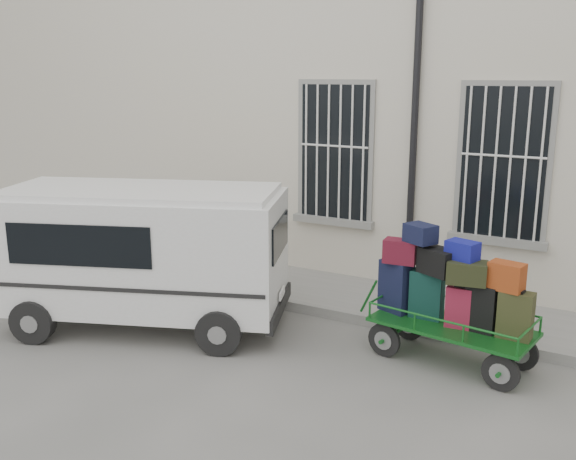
{
  "coord_description": "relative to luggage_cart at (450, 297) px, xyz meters",
  "views": [
    {
      "loc": [
        4.05,
        -6.7,
        3.54
      ],
      "look_at": [
        -0.2,
        1.0,
        1.37
      ],
      "focal_mm": 40.0,
      "sensor_mm": 36.0,
      "label": 1
    }
  ],
  "objects": [
    {
      "name": "luggage_cart",
      "position": [
        0.0,
        0.0,
        0.0
      ],
      "size": [
        2.34,
        1.17,
        1.72
      ],
      "rotation": [
        0.0,
        0.0,
        -0.15
      ],
      "color": "black",
      "rests_on": "ground"
    },
    {
      "name": "ground",
      "position": [
        -2.19,
        -0.78,
        -0.86
      ],
      "size": [
        80.0,
        80.0,
        0.0
      ],
      "primitive_type": "plane",
      "color": "#62625D",
      "rests_on": "ground"
    },
    {
      "name": "sidewalk",
      "position": [
        -2.19,
        1.42,
        -0.78
      ],
      "size": [
        24.0,
        1.7,
        0.15
      ],
      "primitive_type": "cube",
      "color": "gray",
      "rests_on": "ground"
    },
    {
      "name": "van",
      "position": [
        -4.1,
        -0.9,
        0.28
      ],
      "size": [
        4.27,
        2.93,
        2.0
      ],
      "rotation": [
        0.0,
        0.0,
        0.36
      ],
      "color": "white",
      "rests_on": "ground"
    },
    {
      "name": "building",
      "position": [
        -2.19,
        4.72,
        2.14
      ],
      "size": [
        24.0,
        5.15,
        6.0
      ],
      "color": "beige",
      "rests_on": "ground"
    }
  ]
}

